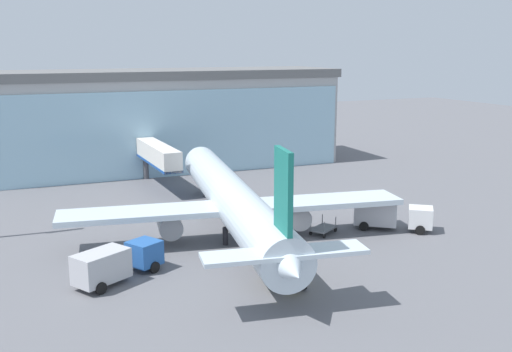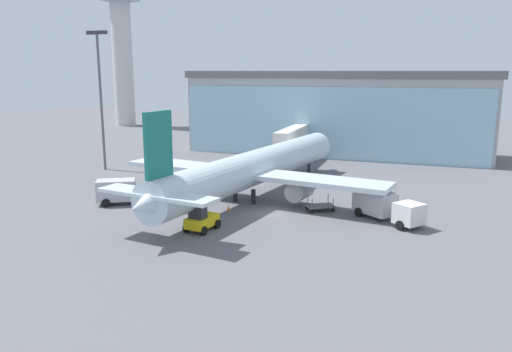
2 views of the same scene
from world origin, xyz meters
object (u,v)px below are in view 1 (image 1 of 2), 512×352
at_px(airplane, 233,200).
at_px(baggage_cart, 323,228).
at_px(catering_truck, 116,262).
at_px(fuel_truck, 390,215).
at_px(jet_bridge, 156,154).
at_px(safety_cone_wingtip, 359,211).
at_px(safety_cone_nose, 249,253).
at_px(pushback_tug, 287,273).

height_order(airplane, baggage_cart, airplane).
xyz_separation_m(catering_truck, fuel_truck, (26.70, 1.99, 0.00)).
bearing_deg(jet_bridge, safety_cone_wingtip, -142.29).
distance_m(catering_truck, baggage_cart, 20.49).
height_order(baggage_cart, safety_cone_nose, baggage_cart).
bearing_deg(fuel_truck, pushback_tug, -113.39).
relative_size(pushback_tug, safety_cone_nose, 6.27).
height_order(jet_bridge, safety_cone_wingtip, jet_bridge).
bearing_deg(pushback_tug, airplane, 5.29).
height_order(baggage_cart, safety_cone_wingtip, baggage_cart).
xyz_separation_m(airplane, pushback_tug, (-0.87, -12.46, -2.48)).
xyz_separation_m(fuel_truck, pushback_tug, (-15.47, -8.20, -0.49)).
bearing_deg(safety_cone_nose, safety_cone_wingtip, 24.05).
relative_size(fuel_truck, baggage_cart, 2.19).
bearing_deg(safety_cone_nose, airplane, 80.87).
relative_size(airplane, fuel_truck, 5.65).
xyz_separation_m(airplane, safety_cone_wingtip, (14.99, 1.48, -3.18)).
bearing_deg(catering_truck, jet_bridge, 40.65).
bearing_deg(fuel_truck, airplane, -157.60).
bearing_deg(fuel_truck, baggage_cart, -154.17).
bearing_deg(airplane, pushback_tug, -173.28).
bearing_deg(fuel_truck, safety_cone_nose, -136.34).
height_order(baggage_cart, pushback_tug, pushback_tug).
bearing_deg(pushback_tug, fuel_truck, -52.79).
xyz_separation_m(jet_bridge, pushback_tug, (0.14, -34.83, -3.23)).
relative_size(jet_bridge, airplane, 0.37).
bearing_deg(safety_cone_wingtip, pushback_tug, -138.68).
distance_m(catering_truck, safety_cone_wingtip, 28.19).
distance_m(fuel_truck, baggage_cart, 6.77).
xyz_separation_m(fuel_truck, baggage_cart, (-6.53, 1.49, -0.97)).
bearing_deg(safety_cone_wingtip, airplane, -174.37).
bearing_deg(airplane, safety_cone_nose, -178.42).
distance_m(jet_bridge, safety_cone_wingtip, 26.60).
relative_size(jet_bridge, catering_truck, 1.98).
relative_size(baggage_cart, pushback_tug, 0.94).
bearing_deg(baggage_cart, safety_cone_nose, -13.02).
bearing_deg(pushback_tug, catering_truck, 70.35).
xyz_separation_m(airplane, baggage_cart, (8.07, -2.77, -2.95)).
xyz_separation_m(pushback_tug, safety_cone_nose, (-0.03, 6.85, -0.70)).
height_order(safety_cone_nose, safety_cone_wingtip, same).
xyz_separation_m(catering_truck, baggage_cart, (20.16, 3.49, -0.97)).
height_order(fuel_truck, pushback_tug, fuel_truck).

